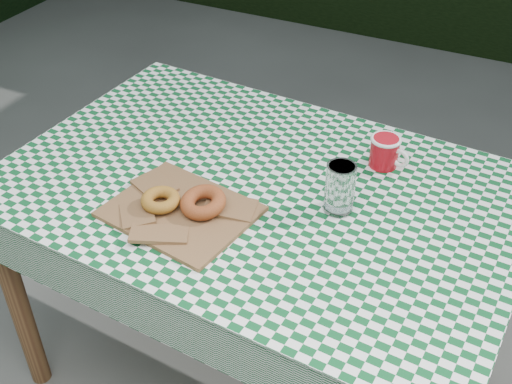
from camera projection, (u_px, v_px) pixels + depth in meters
table at (258, 289)px, 1.88m from camera, size 1.37×0.96×0.75m
tablecloth at (258, 186)px, 1.65m from camera, size 1.39×0.98×0.01m
paper_bag at (181, 210)px, 1.55m from camera, size 0.37×0.32×0.02m
bagel_front at (161, 200)px, 1.54m from camera, size 0.13×0.13×0.03m
bagel_back at (203, 202)px, 1.53m from camera, size 0.15×0.15×0.04m
coffee_mug at (384, 152)px, 1.69m from camera, size 0.19×0.19×0.09m
drinking_glass at (340, 188)px, 1.53m from camera, size 0.09×0.09×0.13m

